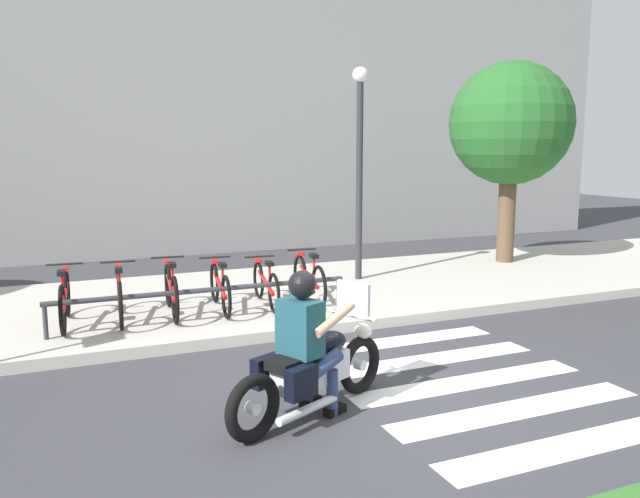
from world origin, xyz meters
TOP-DOWN VIEW (x-y plane):
  - ground_plane at (0.00, 0.00)m, footprint 48.00×48.00m
  - sidewalk at (0.00, 4.42)m, footprint 24.00×4.40m
  - crosswalk_stripe_0 at (0.91, -1.60)m, footprint 2.80×0.40m
  - crosswalk_stripe_1 at (0.91, -0.80)m, footprint 2.80×0.40m
  - crosswalk_stripe_2 at (0.91, 0.00)m, footprint 2.80×0.40m
  - crosswalk_stripe_3 at (0.91, 0.80)m, footprint 2.80×0.40m
  - crosswalk_stripe_4 at (0.91, 1.60)m, footprint 2.80×0.40m
  - motorcycle at (-0.97, -0.11)m, footprint 1.95×1.04m
  - rider at (-1.04, -0.14)m, footprint 0.76×0.70m
  - bicycle_0 at (-3.04, 3.56)m, footprint 0.48×1.67m
  - bicycle_1 at (-2.34, 3.56)m, footprint 0.48×1.66m
  - bicycle_2 at (-1.63, 3.56)m, footprint 0.48×1.68m
  - bicycle_3 at (-0.92, 3.56)m, footprint 0.48×1.64m
  - bicycle_4 at (-0.21, 3.56)m, footprint 0.48×1.58m
  - bicycle_5 at (0.50, 3.56)m, footprint 0.48×1.63m
  - bike_rack at (-1.27, 3.00)m, footprint 4.15×0.07m
  - street_lamp at (2.00, 4.82)m, footprint 0.28×0.28m
  - tree_near_rack at (5.65, 5.22)m, footprint 2.51×2.51m
  - building_backdrop at (0.00, 10.12)m, footprint 24.00×1.20m

SIDE VIEW (x-z plane):
  - ground_plane at x=0.00m, z-range 0.00..0.00m
  - crosswalk_stripe_0 at x=0.91m, z-range 0.00..0.01m
  - crosswalk_stripe_1 at x=0.91m, z-range 0.00..0.01m
  - crosswalk_stripe_2 at x=0.91m, z-range 0.00..0.01m
  - crosswalk_stripe_3 at x=0.91m, z-range 0.00..0.01m
  - crosswalk_stripe_4 at x=0.91m, z-range 0.00..0.01m
  - sidewalk at x=0.00m, z-range 0.00..0.15m
  - motorcycle at x=-0.97m, z-range -0.15..1.05m
  - bicycle_4 at x=-0.21m, z-range 0.12..0.84m
  - bicycle_3 at x=-0.92m, z-range 0.12..0.87m
  - bicycle_1 at x=-2.34m, z-range 0.12..0.90m
  - bicycle_5 at x=0.50m, z-range 0.11..0.90m
  - bicycle_0 at x=-3.04m, z-range 0.11..0.92m
  - bicycle_2 at x=-1.63m, z-range 0.11..0.92m
  - bike_rack at x=-1.27m, z-range 0.33..0.81m
  - rider at x=-1.04m, z-range 0.10..1.53m
  - street_lamp at x=2.00m, z-range 0.44..4.37m
  - tree_near_rack at x=5.65m, z-range 0.85..5.13m
  - building_backdrop at x=0.00m, z-range 0.00..9.42m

